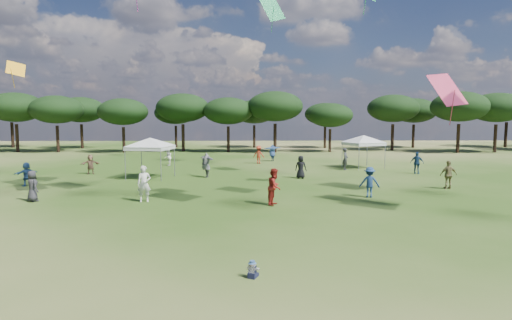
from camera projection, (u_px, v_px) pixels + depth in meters
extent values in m
plane|color=#315018|center=(263.00, 319.00, 9.34)|extent=(140.00, 140.00, 0.00)
cylinder|color=black|center=(17.00, 138.00, 53.54)|extent=(0.40, 0.40, 3.49)
ellipsoid|color=black|center=(15.00, 107.00, 53.15)|extent=(6.79, 6.79, 3.66)
cylinder|color=black|center=(58.00, 139.00, 53.39)|extent=(0.38, 0.38, 3.32)
ellipsoid|color=black|center=(56.00, 110.00, 53.03)|extent=(6.44, 6.44, 3.47)
cylinder|color=black|center=(124.00, 140.00, 52.89)|extent=(0.36, 0.36, 3.14)
ellipsoid|color=black|center=(123.00, 112.00, 52.54)|extent=(6.11, 6.11, 3.29)
cylinder|color=black|center=(183.00, 138.00, 54.54)|extent=(0.40, 0.40, 3.46)
ellipsoid|color=black|center=(183.00, 108.00, 54.16)|extent=(6.73, 6.73, 3.63)
cylinder|color=black|center=(228.00, 139.00, 53.51)|extent=(0.37, 0.37, 3.21)
ellipsoid|color=black|center=(228.00, 111.00, 53.16)|extent=(6.24, 6.24, 3.36)
cylinder|color=black|center=(275.00, 138.00, 53.18)|extent=(0.41, 0.41, 3.56)
ellipsoid|color=black|center=(275.00, 106.00, 52.79)|extent=(6.91, 6.91, 3.73)
cylinder|color=black|center=(330.00, 140.00, 53.71)|extent=(0.33, 0.33, 2.88)
ellipsoid|color=black|center=(330.00, 115.00, 53.39)|extent=(5.60, 5.60, 3.02)
cylinder|color=black|center=(392.00, 137.00, 56.34)|extent=(0.39, 0.39, 3.44)
ellipsoid|color=black|center=(393.00, 108.00, 55.96)|extent=(6.69, 6.69, 3.60)
cylinder|color=black|center=(458.00, 138.00, 52.59)|extent=(0.40, 0.40, 3.53)
ellipsoid|color=black|center=(460.00, 107.00, 52.20)|extent=(6.86, 6.86, 3.70)
cylinder|color=black|center=(495.00, 138.00, 53.12)|extent=(0.40, 0.40, 3.47)
ellipsoid|color=black|center=(497.00, 108.00, 52.73)|extent=(6.74, 6.74, 3.63)
cylinder|color=black|center=(12.00, 135.00, 61.64)|extent=(0.41, 0.41, 3.62)
ellipsoid|color=black|center=(11.00, 107.00, 61.24)|extent=(7.03, 7.03, 3.79)
cylinder|color=black|center=(82.00, 136.00, 59.92)|extent=(0.39, 0.39, 3.37)
ellipsoid|color=black|center=(81.00, 110.00, 59.55)|extent=(6.54, 6.54, 3.53)
cylinder|color=black|center=(176.00, 137.00, 61.97)|extent=(0.36, 0.36, 3.11)
ellipsoid|color=black|center=(176.00, 113.00, 61.63)|extent=(6.05, 6.05, 3.26)
cylinder|color=black|center=(254.00, 136.00, 61.44)|extent=(0.37, 0.37, 3.20)
ellipsoid|color=black|center=(254.00, 112.00, 61.09)|extent=(6.21, 6.21, 3.35)
cylinder|color=black|center=(325.00, 137.00, 60.51)|extent=(0.34, 0.34, 2.99)
ellipsoid|color=black|center=(325.00, 114.00, 60.18)|extent=(5.81, 5.81, 3.13)
cylinder|color=black|center=(413.00, 136.00, 61.20)|extent=(0.38, 0.38, 3.31)
ellipsoid|color=black|center=(414.00, 111.00, 60.83)|extent=(6.43, 6.43, 3.47)
cylinder|color=black|center=(506.00, 135.00, 61.88)|extent=(0.42, 0.42, 3.64)
ellipsoid|color=black|center=(507.00, 107.00, 61.48)|extent=(7.06, 7.06, 3.81)
cylinder|color=gray|center=(125.00, 164.00, 29.60)|extent=(0.06, 0.06, 2.24)
cylinder|color=gray|center=(161.00, 165.00, 29.16)|extent=(0.06, 0.06, 2.24)
cylinder|color=gray|center=(141.00, 161.00, 32.16)|extent=(0.06, 0.06, 2.24)
cylinder|color=gray|center=(174.00, 161.00, 31.72)|extent=(0.06, 0.06, 2.24)
cube|color=silver|center=(150.00, 148.00, 30.56)|extent=(3.25, 3.25, 0.25)
pyramid|color=silver|center=(150.00, 138.00, 30.48)|extent=(5.53, 5.53, 0.60)
cylinder|color=gray|center=(359.00, 157.00, 35.14)|extent=(0.06, 0.06, 2.15)
cylinder|color=gray|center=(385.00, 156.00, 36.02)|extent=(0.06, 0.06, 2.15)
cylinder|color=gray|center=(342.00, 155.00, 37.55)|extent=(0.06, 0.06, 2.15)
cylinder|color=gray|center=(367.00, 154.00, 38.43)|extent=(0.06, 0.06, 2.15)
cube|color=silver|center=(363.00, 144.00, 36.68)|extent=(3.48, 3.48, 0.25)
pyramid|color=silver|center=(364.00, 135.00, 36.61)|extent=(5.29, 5.29, 0.60)
cube|color=black|center=(252.00, 275.00, 11.69)|extent=(0.27, 0.27, 0.16)
cube|color=black|center=(252.00, 274.00, 11.86)|extent=(0.14, 0.20, 0.08)
cube|color=black|center=(257.00, 275.00, 11.81)|extent=(0.14, 0.20, 0.08)
cube|color=white|center=(252.00, 269.00, 11.67)|extent=(0.24, 0.20, 0.21)
cylinder|color=white|center=(249.00, 268.00, 11.77)|extent=(0.14, 0.21, 0.13)
cylinder|color=white|center=(257.00, 269.00, 11.68)|extent=(0.14, 0.21, 0.13)
sphere|color=#E0B293|center=(252.00, 264.00, 11.66)|extent=(0.14, 0.14, 0.14)
cone|color=teal|center=(252.00, 263.00, 11.65)|extent=(0.23, 0.23, 0.02)
cylinder|color=teal|center=(252.00, 262.00, 11.65)|extent=(0.15, 0.15, 0.06)
imported|color=navy|center=(417.00, 163.00, 33.02)|extent=(1.07, 0.90, 1.71)
imported|color=white|center=(168.00, 157.00, 38.52)|extent=(0.73, 0.86, 1.56)
imported|color=maroon|center=(275.00, 187.00, 21.33)|extent=(0.98, 1.09, 1.84)
imported|color=#2B2A2E|center=(32.00, 186.00, 22.22)|extent=(0.94, 0.90, 1.62)
imported|color=brown|center=(90.00, 164.00, 32.91)|extent=(1.48, 0.89, 1.52)
imported|color=#AE331D|center=(259.00, 155.00, 40.31)|extent=(1.25, 0.99, 1.70)
imported|color=#2D2E32|center=(345.00, 159.00, 35.46)|extent=(0.66, 0.79, 1.83)
imported|color=navy|center=(272.00, 153.00, 42.56)|extent=(2.04, 1.55, 1.67)
imported|color=navy|center=(370.00, 182.00, 23.39)|extent=(1.18, 0.82, 1.67)
imported|color=olive|center=(449.00, 175.00, 26.09)|extent=(1.03, 0.44, 1.75)
imported|color=navy|center=(27.00, 174.00, 27.21)|extent=(1.29, 1.35, 1.53)
imported|color=beige|center=(144.00, 184.00, 22.12)|extent=(0.77, 0.59, 1.89)
imported|color=#515055|center=(206.00, 165.00, 31.10)|extent=(1.57, 2.22, 1.79)
imported|color=black|center=(301.00, 167.00, 30.57)|extent=(0.90, 0.70, 1.64)
plane|color=#C13054|center=(447.00, 89.00, 19.79)|extent=(2.29, 1.73, 1.67)
plane|color=#1C8E4F|center=(272.00, 8.00, 35.84)|extent=(2.75, 1.69, 2.67)
plane|color=#FFAC1A|center=(16.00, 69.00, 31.22)|extent=(1.77, 1.96, 1.38)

